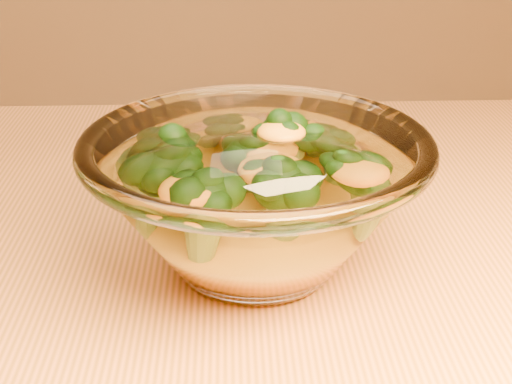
# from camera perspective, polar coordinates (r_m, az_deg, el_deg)

# --- Properties ---
(table) EXTENTS (1.20, 0.80, 0.75)m
(table) POSITION_cam_1_polar(r_m,az_deg,el_deg) (0.59, 4.93, -14.72)
(table) COLOR #C9783C
(table) RESTS_ON ground
(glass_bowl) EXTENTS (0.25, 0.25, 0.11)m
(glass_bowl) POSITION_cam_1_polar(r_m,az_deg,el_deg) (0.51, -0.00, -0.54)
(glass_bowl) COLOR white
(glass_bowl) RESTS_ON table
(cheese_sauce) EXTENTS (0.14, 0.14, 0.04)m
(cheese_sauce) POSITION_cam_1_polar(r_m,az_deg,el_deg) (0.52, 0.00, -2.84)
(cheese_sauce) COLOR #FF9E15
(cheese_sauce) RESTS_ON glass_bowl
(broccoli_heap) EXTENTS (0.18, 0.16, 0.08)m
(broccoli_heap) POSITION_cam_1_polar(r_m,az_deg,el_deg) (0.51, -0.43, 1.33)
(broccoli_heap) COLOR black
(broccoli_heap) RESTS_ON cheese_sauce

